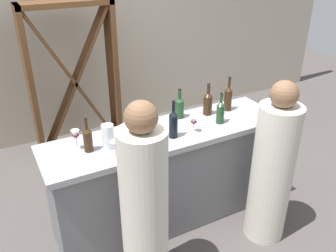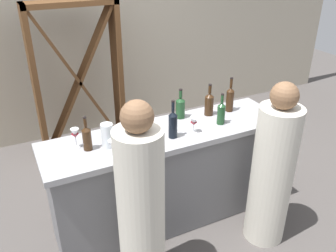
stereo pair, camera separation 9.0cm
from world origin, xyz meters
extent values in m
plane|color=#4C4744|center=(0.00, 0.00, 0.00)|extent=(12.00, 12.00, 0.00)
cube|color=#B2A893|center=(0.00, 2.20, 1.40)|extent=(8.00, 0.10, 2.80)
cube|color=slate|center=(0.00, 0.00, 0.45)|extent=(2.06, 0.51, 0.90)
cube|color=#99999E|center=(0.00, 0.00, 0.92)|extent=(2.14, 0.59, 0.05)
cube|color=brown|center=(-0.85, 1.65, 0.91)|extent=(0.06, 0.28, 1.83)
cube|color=brown|center=(0.12, 1.65, 0.91)|extent=(0.06, 0.28, 1.83)
cube|color=brown|center=(-0.36, 1.65, 1.80)|extent=(1.03, 0.28, 0.06)
cube|color=brown|center=(-0.36, 1.65, 0.03)|extent=(1.03, 0.28, 0.06)
cube|color=brown|center=(-0.36, 1.65, 0.91)|extent=(0.94, 0.20, 1.73)
cube|color=brown|center=(-0.36, 1.65, 0.91)|extent=(0.94, 0.20, 1.73)
cylinder|color=#331E0F|center=(-0.69, 0.01, 1.03)|extent=(0.07, 0.07, 0.17)
cone|color=#331E0F|center=(-0.69, 0.01, 1.13)|extent=(0.07, 0.07, 0.03)
cylinder|color=#331E0F|center=(-0.69, 0.01, 1.18)|extent=(0.02, 0.02, 0.07)
cylinder|color=black|center=(-0.69, 0.01, 1.22)|extent=(0.03, 0.03, 0.01)
cylinder|color=black|center=(-0.01, -0.11, 1.05)|extent=(0.07, 0.07, 0.19)
cone|color=black|center=(-0.01, -0.11, 1.16)|extent=(0.07, 0.07, 0.04)
cylinder|color=black|center=(-0.01, -0.11, 1.22)|extent=(0.03, 0.03, 0.08)
cylinder|color=black|center=(-0.01, -0.11, 1.27)|extent=(0.03, 0.03, 0.01)
cylinder|color=#193D1E|center=(0.22, 0.19, 1.03)|extent=(0.08, 0.08, 0.16)
cone|color=#193D1E|center=(0.22, 0.19, 1.13)|extent=(0.08, 0.08, 0.03)
cylinder|color=#193D1E|center=(0.22, 0.19, 1.18)|extent=(0.03, 0.03, 0.07)
cylinder|color=black|center=(0.22, 0.19, 1.22)|extent=(0.03, 0.03, 0.01)
cylinder|color=#193D1E|center=(0.48, -0.07, 1.03)|extent=(0.07, 0.07, 0.17)
cone|color=#193D1E|center=(0.48, -0.07, 1.13)|extent=(0.07, 0.07, 0.03)
cylinder|color=#193D1E|center=(0.48, -0.07, 1.19)|extent=(0.02, 0.02, 0.07)
cylinder|color=black|center=(0.48, -0.07, 1.23)|extent=(0.03, 0.03, 0.01)
cylinder|color=#331E0F|center=(0.48, 0.13, 1.04)|extent=(0.08, 0.08, 0.18)
cone|color=#331E0F|center=(0.48, 0.13, 1.15)|extent=(0.08, 0.08, 0.03)
cylinder|color=#331E0F|center=(0.48, 0.13, 1.20)|extent=(0.03, 0.03, 0.08)
cylinder|color=black|center=(0.48, 0.13, 1.24)|extent=(0.03, 0.03, 0.01)
cylinder|color=#331E0F|center=(0.70, 0.12, 1.05)|extent=(0.07, 0.07, 0.20)
cone|color=#331E0F|center=(0.70, 0.12, 1.17)|extent=(0.07, 0.07, 0.04)
cylinder|color=#331E0F|center=(0.70, 0.12, 1.23)|extent=(0.03, 0.03, 0.08)
cylinder|color=black|center=(0.70, 0.12, 1.28)|extent=(0.03, 0.03, 0.01)
cylinder|color=white|center=(-0.54, -0.20, 0.95)|extent=(0.06, 0.06, 0.00)
cylinder|color=white|center=(-0.54, -0.20, 0.99)|extent=(0.01, 0.01, 0.07)
cone|color=white|center=(-0.54, -0.20, 1.06)|extent=(0.08, 0.08, 0.08)
cylinder|color=white|center=(-0.29, -0.12, 0.95)|extent=(0.06, 0.06, 0.00)
cylinder|color=white|center=(-0.29, -0.12, 0.99)|extent=(0.01, 0.01, 0.07)
cone|color=white|center=(-0.29, -0.12, 1.06)|extent=(0.06, 0.06, 0.07)
cylinder|color=white|center=(0.18, -0.11, 0.95)|extent=(0.07, 0.07, 0.00)
cylinder|color=white|center=(0.18, -0.11, 0.99)|extent=(0.01, 0.01, 0.07)
cone|color=white|center=(0.18, -0.11, 1.05)|extent=(0.06, 0.06, 0.07)
cone|color=maroon|center=(0.18, -0.11, 1.03)|extent=(0.05, 0.05, 0.03)
cylinder|color=white|center=(-0.76, 0.08, 0.95)|extent=(0.06, 0.06, 0.00)
cylinder|color=white|center=(-0.76, 0.08, 1.00)|extent=(0.01, 0.01, 0.08)
cone|color=white|center=(-0.76, 0.08, 1.08)|extent=(0.07, 0.07, 0.08)
cone|color=maroon|center=(-0.76, 0.08, 1.05)|extent=(0.06, 0.06, 0.03)
cylinder|color=silver|center=(-0.53, -0.02, 1.05)|extent=(0.09, 0.09, 0.20)
cylinder|color=beige|center=(-0.49, -0.57, 0.67)|extent=(0.34, 0.34, 1.34)
sphere|color=brown|center=(-0.49, -0.57, 1.44)|extent=(0.21, 0.21, 0.21)
cylinder|color=beige|center=(0.68, -0.58, 0.63)|extent=(0.44, 0.44, 1.27)
sphere|color=brown|center=(0.68, -0.58, 1.36)|extent=(0.22, 0.22, 0.22)
camera|label=1|loc=(-1.26, -2.36, 2.38)|focal=38.35mm
camera|label=2|loc=(-1.19, -2.40, 2.38)|focal=38.35mm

